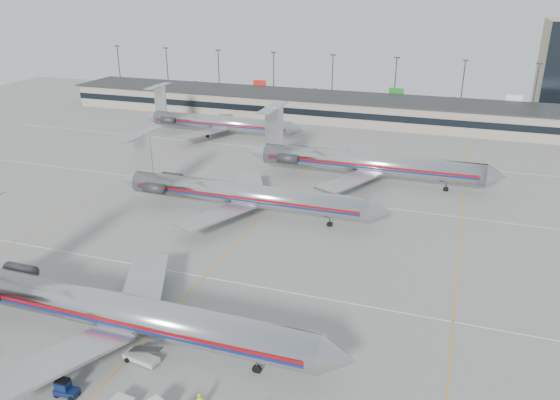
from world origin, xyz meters
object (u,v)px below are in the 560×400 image
at_px(jet_foreground, 114,310).
at_px(belt_loader, 142,357).
at_px(tug_center, 65,389).
at_px(jet_second_row, 240,194).

distance_m(jet_foreground, belt_loader, 5.74).
bearing_deg(jet_foreground, tug_center, -87.26).
height_order(jet_foreground, jet_second_row, jet_foreground).
bearing_deg(belt_loader, jet_second_row, 106.66).
relative_size(jet_second_row, tug_center, 20.64).
relative_size(jet_foreground, tug_center, 21.79).
relative_size(jet_second_row, belt_loader, 10.36).
bearing_deg(belt_loader, jet_foreground, 161.57).
distance_m(jet_foreground, jet_second_row, 34.59).
distance_m(jet_second_row, belt_loader, 37.26).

